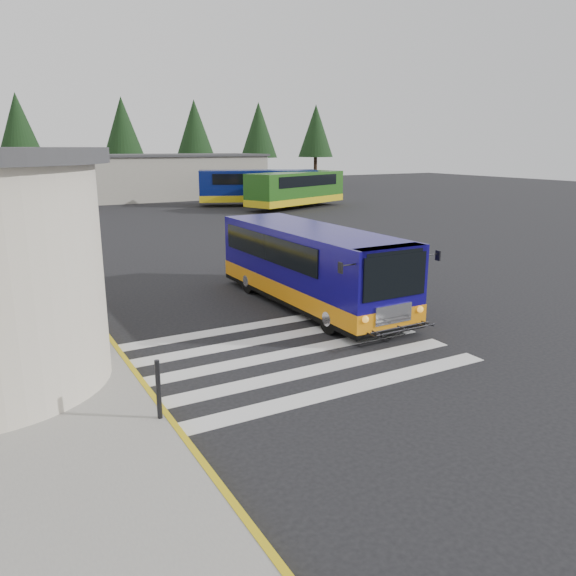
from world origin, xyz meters
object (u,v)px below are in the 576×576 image
pedestrian_a (75,351)px  transit_bus (310,269)px  far_bus_a (258,186)px  bollard (158,389)px  pedestrian_b (81,349)px  far_bus_b (296,188)px

pedestrian_a → transit_bus: bearing=-57.3°
pedestrian_a → far_bus_a: (20.01, 32.40, 0.65)m
transit_bus → pedestrian_a: transit_bus is taller
bollard → far_bus_a: 39.22m
pedestrian_a → pedestrian_b: pedestrian_a is taller
pedestrian_a → bollard: bearing=-142.9°
far_bus_a → pedestrian_b: bearing=169.7°
pedestrian_a → far_bus_b: bearing=-29.2°
transit_bus → pedestrian_a: size_ratio=5.14×
pedestrian_b → bollard: pedestrian_b is taller
transit_bus → pedestrian_b: bearing=-156.1°
pedestrian_b → far_bus_b: bearing=102.5°
pedestrian_b → far_bus_a: bearing=107.8°
transit_bus → pedestrian_b: transit_bus is taller
pedestrian_b → bollard: 2.34m
transit_bus → far_bus_a: bearing=66.4°
transit_bus → bollard: transit_bus is taller
bollard → pedestrian_b: bearing=114.1°
transit_bus → far_bus_a: size_ratio=0.86×
far_bus_a → far_bus_b: bearing=-131.2°
far_bus_a → far_bus_b: 3.87m
bollard → far_bus_a: (18.91, 34.34, 0.96)m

